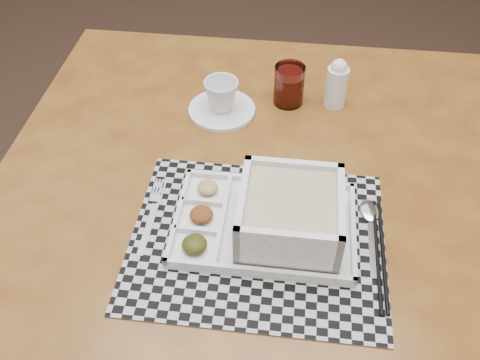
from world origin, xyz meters
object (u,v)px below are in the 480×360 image
Objects in this scene: serving_tray at (281,218)px; creamer_bottle at (337,84)px; dining_table at (262,214)px; juice_glass at (289,86)px; cup at (221,95)px.

creamer_bottle is at bearing 69.89° from serving_tray.
dining_table is at bearing -122.32° from creamer_bottle.
juice_glass is at bearing 77.20° from dining_table.
juice_glass is 0.11m from creamer_bottle.
juice_glass is (0.04, 0.39, 0.00)m from serving_tray.
cup is 0.65× the size of creamer_bottle.
cup is (-0.11, 0.35, 0.00)m from serving_tray.
cup is 0.83× the size of juice_glass.
creamer_bottle reaches higher than cup.
juice_glass reaches higher than cup.
juice_glass reaches higher than dining_table.
cup reaches higher than dining_table.
serving_tray is at bearing -90.86° from cup.
cup is at bearing -173.37° from creamer_bottle.
creamer_bottle is at bearing -5.05° from juice_glass.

